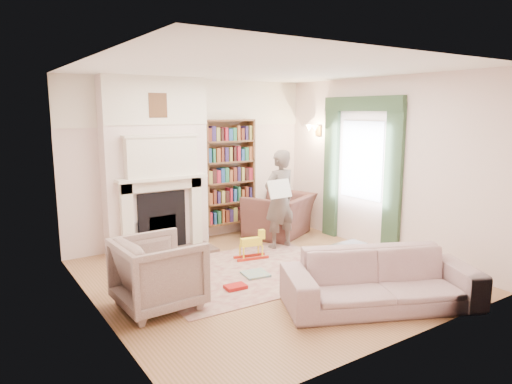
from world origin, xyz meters
TOP-DOWN VIEW (x-y plane):
  - floor at (0.00, 0.00)m, footprint 4.50×4.50m
  - ceiling at (0.00, 0.00)m, footprint 4.50×4.50m
  - wall_back at (0.00, 2.25)m, footprint 4.50×0.00m
  - wall_front at (0.00, -2.25)m, footprint 4.50×0.00m
  - wall_left at (-2.25, 0.00)m, footprint 0.00×4.50m
  - wall_right at (2.25, 0.00)m, footprint 0.00×4.50m
  - fireplace at (-0.75, 2.05)m, footprint 1.70×0.58m
  - bookcase at (0.65, 2.12)m, footprint 1.00×0.24m
  - window at (2.23, 0.40)m, footprint 0.02×0.90m
  - curtain_left at (2.20, -0.30)m, footprint 0.07×0.32m
  - curtain_right at (2.20, 1.10)m, footprint 0.07×0.32m
  - pelmet at (2.19, 0.40)m, footprint 0.09×1.70m
  - wall_sconce at (2.03, 1.50)m, footprint 0.20×0.24m
  - rug at (-0.14, 0.26)m, footprint 2.75×2.16m
  - armchair_reading at (1.41, 1.59)m, footprint 1.50×1.44m
  - armchair_left at (-1.62, -0.15)m, footprint 0.95×0.92m
  - sofa at (0.54, -1.56)m, footprint 2.40×1.73m
  - man_reading at (0.96, 0.99)m, footprint 0.62×0.43m
  - newspaper at (0.81, 0.79)m, footprint 0.44×0.15m
  - coffee_table at (0.88, -0.70)m, footprint 0.73×0.50m
  - paraffin_heater at (-1.28, 1.90)m, footprint 0.31×0.31m
  - rocking_horse at (0.22, 0.72)m, footprint 0.54×0.30m
  - board_game at (-0.13, 0.08)m, footprint 0.39×0.39m
  - game_box_lid at (-0.61, -0.19)m, footprint 0.28×0.20m
  - comic_annuals at (0.35, -0.38)m, footprint 0.26×0.37m

SIDE VIEW (x-z plane):
  - floor at x=0.00m, z-range 0.00..0.00m
  - rug at x=-0.14m, z-range 0.00..0.01m
  - comic_annuals at x=0.35m, z-range 0.01..0.03m
  - board_game at x=-0.13m, z-range 0.01..0.04m
  - game_box_lid at x=-0.61m, z-range 0.01..0.06m
  - coffee_table at x=0.88m, z-range 0.00..0.45m
  - rocking_horse at x=0.22m, z-range 0.00..0.45m
  - paraffin_heater at x=-1.28m, z-range 0.00..0.55m
  - sofa at x=0.54m, z-range 0.00..0.65m
  - armchair_reading at x=1.41m, z-range 0.00..0.76m
  - armchair_left at x=-1.62m, z-range 0.00..0.84m
  - man_reading at x=0.96m, z-range 0.00..1.65m
  - newspaper at x=0.81m, z-range 0.90..1.19m
  - bookcase at x=0.65m, z-range 0.25..2.10m
  - curtain_left at x=2.20m, z-range 0.00..2.40m
  - curtain_right at x=2.20m, z-range 0.00..2.40m
  - fireplace at x=-0.75m, z-range -0.01..2.79m
  - wall_back at x=0.00m, z-range -0.85..3.65m
  - wall_front at x=0.00m, z-range -0.85..3.65m
  - wall_left at x=-2.25m, z-range -0.85..3.65m
  - wall_right at x=2.25m, z-range -0.85..3.65m
  - window at x=2.23m, z-range 0.80..2.10m
  - wall_sconce at x=2.03m, z-range 1.78..2.02m
  - pelmet at x=2.19m, z-range 2.26..2.50m
  - ceiling at x=0.00m, z-range 2.80..2.80m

